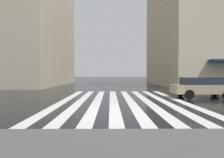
# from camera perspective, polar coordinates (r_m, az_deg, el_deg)

# --- Properties ---
(ground_plane) EXTENTS (220.00, 220.00, 0.00)m
(ground_plane) POSITION_cam_1_polar(r_m,az_deg,el_deg) (8.67, 1.63, -9.50)
(ground_plane) COLOR black
(zebra_crossing) EXTENTS (13.00, 7.50, 0.01)m
(zebra_crossing) POSITION_cam_1_polar(r_m,az_deg,el_deg) (12.64, 2.75, -6.04)
(zebra_crossing) COLOR silver
(zebra_crossing) RESTS_ON ground_plane
(car_champagne) EXTENTS (1.85, 4.10, 1.41)m
(car_champagne) POSITION_cam_1_polar(r_m,az_deg,el_deg) (15.40, 23.88, -2.01)
(car_champagne) COLOR tan
(car_champagne) RESTS_ON ground_plane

